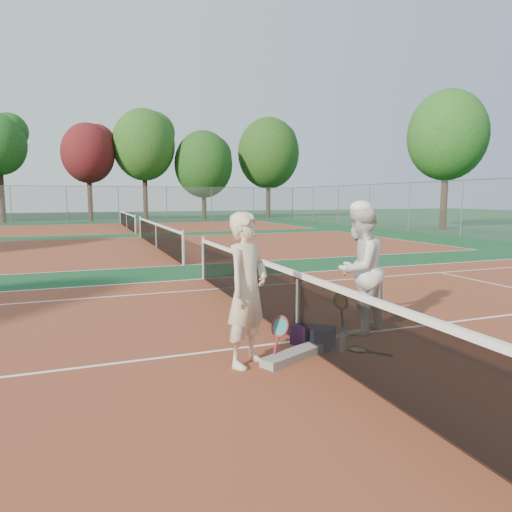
# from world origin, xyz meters

# --- Properties ---
(ground) EXTENTS (130.00, 130.00, 0.00)m
(ground) POSITION_xyz_m (0.00, 0.00, 0.00)
(ground) COLOR #103D20
(ground) RESTS_ON ground
(court_main) EXTENTS (23.77, 10.97, 0.01)m
(court_main) POSITION_xyz_m (0.00, 0.00, 0.00)
(court_main) COLOR brown
(court_main) RESTS_ON ground
(court_far_a) EXTENTS (23.77, 10.97, 0.01)m
(court_far_a) POSITION_xyz_m (0.00, 13.50, 0.00)
(court_far_a) COLOR brown
(court_far_a) RESTS_ON ground
(court_far_b) EXTENTS (23.77, 10.97, 0.01)m
(court_far_b) POSITION_xyz_m (0.00, 27.00, 0.00)
(court_far_b) COLOR brown
(court_far_b) RESTS_ON ground
(net_main) EXTENTS (0.10, 10.98, 1.02)m
(net_main) POSITION_xyz_m (0.00, 0.00, 0.51)
(net_main) COLOR black
(net_main) RESTS_ON ground
(net_far_a) EXTENTS (0.10, 10.98, 1.02)m
(net_far_a) POSITION_xyz_m (0.00, 13.50, 0.51)
(net_far_a) COLOR black
(net_far_a) RESTS_ON ground
(net_far_b) EXTENTS (0.10, 10.98, 1.02)m
(net_far_b) POSITION_xyz_m (0.00, 27.00, 0.51)
(net_far_b) COLOR black
(net_far_b) RESTS_ON ground
(fence_back) EXTENTS (32.00, 0.06, 3.00)m
(fence_back) POSITION_xyz_m (0.00, 34.00, 1.50)
(fence_back) COLOR slate
(fence_back) RESTS_ON ground
(player_a) EXTENTS (0.83, 0.79, 1.91)m
(player_a) POSITION_xyz_m (-1.00, -0.61, 0.96)
(player_a) COLOR beige
(player_a) RESTS_ON ground
(player_b) EXTENTS (1.19, 1.09, 1.97)m
(player_b) POSITION_xyz_m (1.08, 0.10, 0.99)
(player_b) COLOR silver
(player_b) RESTS_ON ground
(racket_red) EXTENTS (0.41, 0.40, 0.55)m
(racket_red) POSITION_xyz_m (-0.53, -0.55, 0.27)
(racket_red) COLOR maroon
(racket_red) RESTS_ON ground
(racket_black_held) EXTENTS (0.33, 0.34, 0.58)m
(racket_black_held) POSITION_xyz_m (0.90, 0.31, 0.29)
(racket_black_held) COLOR black
(racket_black_held) RESTS_ON ground
(racket_spare) EXTENTS (0.59, 0.64, 0.03)m
(racket_spare) POSITION_xyz_m (0.59, -0.67, 0.01)
(racket_spare) COLOR black
(racket_spare) RESTS_ON ground
(sports_bag_navy) EXTENTS (0.44, 0.43, 0.29)m
(sports_bag_navy) POSITION_xyz_m (0.20, -0.40, 0.14)
(sports_bag_navy) COLOR black
(sports_bag_navy) RESTS_ON ground
(sports_bag_purple) EXTENTS (0.41, 0.41, 0.28)m
(sports_bag_purple) POSITION_xyz_m (0.03, -0.14, 0.14)
(sports_bag_purple) COLOR #25102C
(sports_bag_purple) RESTS_ON ground
(net_cover_canvas) EXTENTS (1.03, 0.64, 0.11)m
(net_cover_canvas) POSITION_xyz_m (-0.38, -0.65, 0.05)
(net_cover_canvas) COLOR slate
(net_cover_canvas) RESTS_ON ground
(water_bottle) EXTENTS (0.09, 0.09, 0.30)m
(water_bottle) POSITION_xyz_m (0.36, -0.63, 0.15)
(water_bottle) COLOR silver
(water_bottle) RESTS_ON ground
(tree_back_maroon) EXTENTS (4.55, 4.55, 8.58)m
(tree_back_maroon) POSITION_xyz_m (-2.16, 37.55, 5.93)
(tree_back_maroon) COLOR #382314
(tree_back_maroon) RESTS_ON ground
(tree_back_3) EXTENTS (5.65, 5.65, 10.13)m
(tree_back_3) POSITION_xyz_m (2.68, 37.74, 6.86)
(tree_back_3) COLOR #382314
(tree_back_3) RESTS_ON ground
(tree_back_4) EXTENTS (5.50, 5.50, 8.38)m
(tree_back_4) POSITION_xyz_m (8.12, 37.15, 5.21)
(tree_back_4) COLOR #382314
(tree_back_4) RESTS_ON ground
(tree_back_5) EXTENTS (6.20, 6.20, 10.11)m
(tree_back_5) POSITION_xyz_m (15.05, 37.77, 6.53)
(tree_back_5) COLOR #382314
(tree_back_5) RESTS_ON ground
(tree_right_1) EXTENTS (5.02, 5.02, 8.95)m
(tree_right_1) POSITION_xyz_m (19.38, 17.98, 6.04)
(tree_right_1) COLOR #382314
(tree_right_1) RESTS_ON ground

